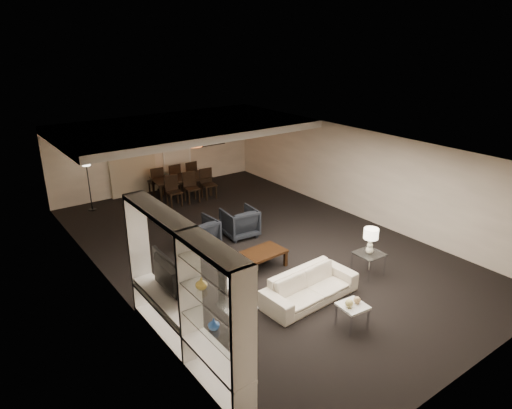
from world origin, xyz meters
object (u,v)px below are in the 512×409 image
at_px(armchair_left, 199,234).
at_px(chair_fl, 156,181).
at_px(sofa, 310,287).
at_px(vase_blue, 214,324).
at_px(coffee_table, 261,260).
at_px(floor_speaker, 221,280).
at_px(television, 163,278).
at_px(chair_nr, 209,184).
at_px(chair_fm, 173,177).
at_px(vase_amber, 201,283).
at_px(chair_fr, 189,174).
at_px(chair_nl, 174,191).
at_px(side_table_right, 368,264).
at_px(pendant_light, 194,142).
at_px(table_lamp_right, 370,241).
at_px(side_table_left, 238,319).
at_px(floor_lamp, 89,185).
at_px(dining_table, 182,187).
at_px(armchair_right, 240,222).
at_px(chair_nm, 192,188).
at_px(marble_table, 352,316).
at_px(table_lamp_left, 237,292).

relative_size(armchair_left, chair_fl, 0.88).
xyz_separation_m(sofa, vase_blue, (-2.74, -0.97, 0.85)).
xyz_separation_m(coffee_table, floor_speaker, (-1.47, -0.71, 0.34)).
bearing_deg(armchair_left, television, 46.90).
relative_size(armchair_left, chair_nr, 0.88).
xyz_separation_m(armchair_left, chair_fm, (1.43, 4.24, 0.09)).
xyz_separation_m(vase_amber, chair_fr, (4.17, 8.21, -1.18)).
height_order(armchair_left, television, television).
bearing_deg(chair_nl, coffee_table, -87.59).
distance_m(vase_amber, chair_fm, 9.03).
bearing_deg(side_table_right, pendant_light, 97.82).
bearing_deg(table_lamp_right, side_table_left, 180.00).
xyz_separation_m(chair_fl, floor_lamp, (-2.12, -0.13, 0.31)).
distance_m(dining_table, chair_nr, 0.90).
height_order(television, floor_speaker, television).
bearing_deg(vase_amber, pendant_light, 61.77).
height_order(vase_amber, chair_nl, vase_amber).
distance_m(chair_nr, chair_fl, 1.77).
bearing_deg(chair_nr, armchair_right, -101.54).
distance_m(chair_nm, chair_fl, 1.43).
relative_size(television, chair_fm, 1.25).
relative_size(dining_table, chair_nr, 1.92).
bearing_deg(television, marble_table, -123.78).
relative_size(side_table_right, table_lamp_right, 0.97).
distance_m(pendant_light, armchair_right, 3.17).
height_order(dining_table, chair_nm, chair_nm).
xyz_separation_m(coffee_table, chair_fl, (0.23, 5.94, 0.27)).
xyz_separation_m(armchair_right, chair_nm, (0.23, 2.94, 0.09)).
bearing_deg(side_table_right, table_lamp_left, 180.00).
xyz_separation_m(side_table_right, chair_nr, (-0.27, 6.24, 0.21)).
bearing_deg(armchair_right, dining_table, -87.98).
height_order(side_table_left, floor_speaker, floor_speaker).
height_order(side_table_left, table_lamp_left, table_lamp_left).
xyz_separation_m(chair_nm, floor_lamp, (-2.72, 1.17, 0.31)).
bearing_deg(floor_lamp, chair_nr, -19.37).
relative_size(vase_blue, chair_fm, 0.18).
height_order(vase_amber, chair_fr, vase_amber).
bearing_deg(vase_blue, chair_fm, 67.26).
xyz_separation_m(dining_table, floor_lamp, (-2.72, 0.52, 0.47)).
xyz_separation_m(table_lamp_right, vase_blue, (-4.44, -0.97, 0.35)).
height_order(table_lamp_right, vase_blue, vase_blue).
bearing_deg(chair_fl, chair_fm, -176.58).
bearing_deg(pendant_light, chair_nl, 163.98).
relative_size(chair_fl, floor_lamp, 0.60).
bearing_deg(armchair_left, side_table_left, 67.68).
bearing_deg(side_table_right, vase_amber, -171.39).
distance_m(television, vase_blue, 1.69).
height_order(chair_fl, chair_fm, same).
distance_m(floor_speaker, floor_lamp, 6.53).
height_order(coffee_table, table_lamp_right, table_lamp_right).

